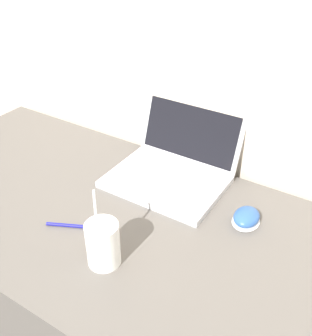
# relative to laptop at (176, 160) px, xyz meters

# --- Properties ---
(wall_back) EXTENTS (7.00, 0.04, 2.50)m
(wall_back) POSITION_rel_laptop_xyz_m (-0.06, 0.13, 0.41)
(wall_back) COLOR beige
(wall_back) RESTS_ON ground_plane
(desk) EXTENTS (1.50, 0.69, 0.78)m
(desk) POSITION_rel_laptop_xyz_m (-0.06, -0.25, -0.45)
(desk) COLOR #5B5651
(desk) RESTS_ON ground_plane
(laptop) EXTENTS (0.34, 0.33, 0.26)m
(laptop) POSITION_rel_laptop_xyz_m (0.00, 0.00, 0.00)
(laptop) COLOR silver
(laptop) RESTS_ON desk
(drink_cup) EXTENTS (0.08, 0.08, 0.20)m
(drink_cup) POSITION_rel_laptop_xyz_m (0.04, -0.41, 0.00)
(drink_cup) COLOR white
(drink_cup) RESTS_ON desk
(computer_mouse) EXTENTS (0.07, 0.09, 0.04)m
(computer_mouse) POSITION_rel_laptop_xyz_m (0.27, -0.09, -0.04)
(computer_mouse) COLOR white
(computer_mouse) RESTS_ON desk
(pen) EXTENTS (0.15, 0.08, 0.01)m
(pen) POSITION_rel_laptop_xyz_m (-0.10, -0.35, -0.05)
(pen) COLOR #191999
(pen) RESTS_ON desk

